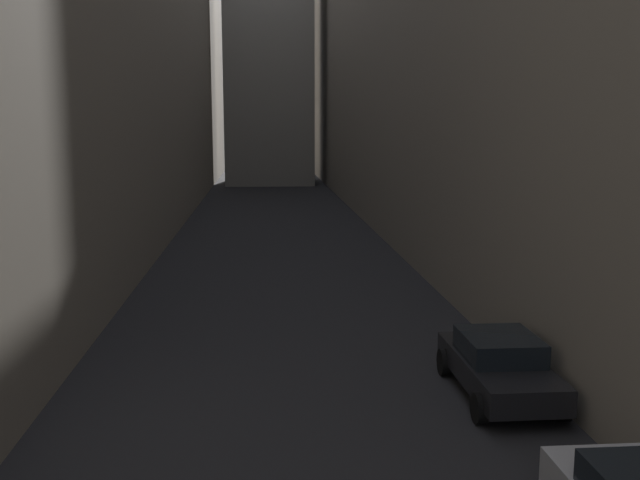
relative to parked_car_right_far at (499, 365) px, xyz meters
name	(u,v)px	position (x,y,z in m)	size (l,w,h in m)	color
ground_plane	(277,233)	(-4.40, 24.43, -0.72)	(264.00, 264.00, 0.00)	#232326
building_block_left	(31,36)	(-17.57, 26.43, 9.93)	(15.34, 108.00, 21.30)	gray
building_block_right	(512,26)	(9.09, 26.43, 10.76)	(15.98, 108.00, 22.96)	gray
parked_car_right_far	(499,365)	(0.00, 0.00, 0.00)	(1.95, 4.20, 1.39)	black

